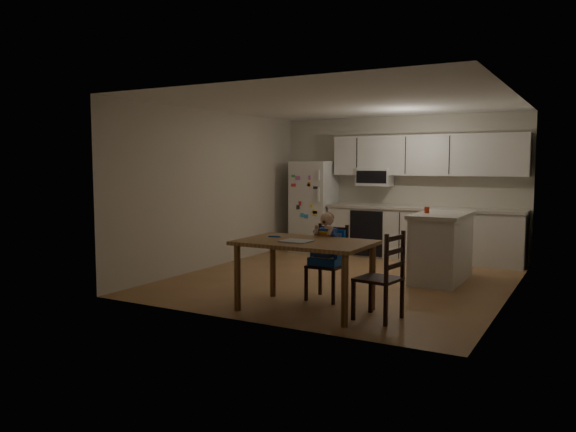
% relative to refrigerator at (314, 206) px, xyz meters
% --- Properties ---
extents(room, '(4.52, 5.01, 2.51)m').
position_rel_refrigerator_xyz_m(room, '(1.55, -1.67, 0.40)').
color(room, olive).
rests_on(room, ground).
extents(refrigerator, '(0.72, 0.70, 1.70)m').
position_rel_refrigerator_xyz_m(refrigerator, '(0.00, 0.00, 0.00)').
color(refrigerator, silver).
rests_on(refrigerator, ground).
extents(kitchen_run, '(3.37, 0.62, 2.15)m').
position_rel_refrigerator_xyz_m(kitchen_run, '(2.05, 0.09, 0.03)').
color(kitchen_run, silver).
rests_on(kitchen_run, ground).
extents(kitchen_island, '(0.68, 1.30, 0.96)m').
position_rel_refrigerator_xyz_m(kitchen_island, '(2.80, -1.57, -0.36)').
color(kitchen_island, silver).
rests_on(kitchen_island, ground).
extents(red_cup, '(0.07, 0.07, 0.09)m').
position_rel_refrigerator_xyz_m(red_cup, '(2.60, -1.63, 0.16)').
color(red_cup, red).
rests_on(red_cup, kitchen_island).
extents(dining_table, '(1.48, 0.95, 0.79)m').
position_rel_refrigerator_xyz_m(dining_table, '(1.86, -3.94, -0.16)').
color(dining_table, brown).
rests_on(dining_table, ground).
extents(napkin, '(0.32, 0.28, 0.01)m').
position_rel_refrigerator_xyz_m(napkin, '(1.81, -4.05, -0.05)').
color(napkin, '#BBBBC0').
rests_on(napkin, dining_table).
extents(toddler_spoon, '(0.12, 0.06, 0.02)m').
position_rel_refrigerator_xyz_m(toddler_spoon, '(1.38, -3.83, -0.05)').
color(toddler_spoon, blue).
rests_on(toddler_spoon, dining_table).
extents(chair_booster, '(0.41, 0.41, 1.07)m').
position_rel_refrigerator_xyz_m(chair_booster, '(1.86, -3.33, -0.20)').
color(chair_booster, black).
rests_on(chair_booster, ground).
extents(chair_side, '(0.47, 0.47, 0.95)m').
position_rel_refrigerator_xyz_m(chair_side, '(2.80, -3.90, -0.31)').
color(chair_side, black).
rests_on(chair_side, ground).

